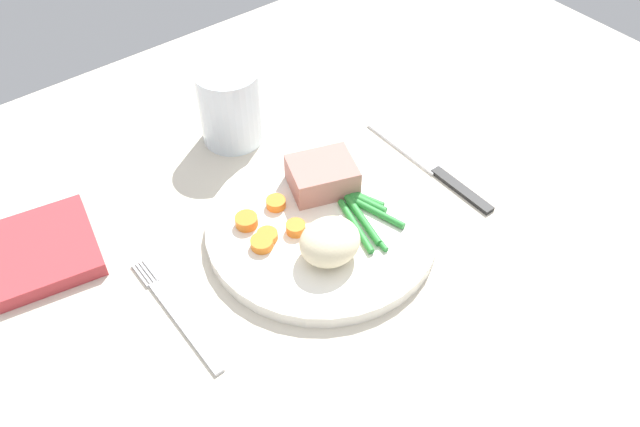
{
  "coord_description": "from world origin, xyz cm",
  "views": [
    {
      "loc": [
        -31.69,
        -37.42,
        55.35
      ],
      "look_at": [
        -2.27,
        0.33,
        4.6
      ],
      "focal_mm": 36.05,
      "sensor_mm": 36.0,
      "label": 1
    }
  ],
  "objects_px": {
    "meat_portion": "(322,176)",
    "knife": "(430,167)",
    "napkin": "(42,250)",
    "dinner_plate": "(320,225)",
    "water_glass": "(231,110)",
    "fork": "(176,314)"
  },
  "relations": [
    {
      "from": "meat_portion",
      "to": "knife",
      "type": "xyz_separation_m",
      "value": [
        0.13,
        -0.04,
        -0.03
      ]
    },
    {
      "from": "napkin",
      "to": "knife",
      "type": "bearing_deg",
      "value": -20.04
    },
    {
      "from": "dinner_plate",
      "to": "meat_portion",
      "type": "bearing_deg",
      "value": 49.4
    },
    {
      "from": "meat_portion",
      "to": "knife",
      "type": "distance_m",
      "value": 0.14
    },
    {
      "from": "meat_portion",
      "to": "napkin",
      "type": "xyz_separation_m",
      "value": [
        -0.29,
        0.11,
        -0.02
      ]
    },
    {
      "from": "meat_portion",
      "to": "knife",
      "type": "bearing_deg",
      "value": -17.78
    },
    {
      "from": "meat_portion",
      "to": "water_glass",
      "type": "bearing_deg",
      "value": 98.41
    },
    {
      "from": "dinner_plate",
      "to": "napkin",
      "type": "xyz_separation_m",
      "value": [
        -0.26,
        0.15,
        0.0
      ]
    },
    {
      "from": "knife",
      "to": "dinner_plate",
      "type": "bearing_deg",
      "value": 177.8
    },
    {
      "from": "knife",
      "to": "water_glass",
      "type": "xyz_separation_m",
      "value": [
        -0.16,
        0.2,
        0.04
      ]
    },
    {
      "from": "fork",
      "to": "water_glass",
      "type": "relative_size",
      "value": 1.67
    },
    {
      "from": "dinner_plate",
      "to": "knife",
      "type": "bearing_deg",
      "value": -0.97
    },
    {
      "from": "meat_portion",
      "to": "knife",
      "type": "height_order",
      "value": "meat_portion"
    },
    {
      "from": "meat_portion",
      "to": "dinner_plate",
      "type": "bearing_deg",
      "value": -130.6
    },
    {
      "from": "knife",
      "to": "napkin",
      "type": "distance_m",
      "value": 0.45
    },
    {
      "from": "water_glass",
      "to": "fork",
      "type": "bearing_deg",
      "value": -134.61
    },
    {
      "from": "knife",
      "to": "water_glass",
      "type": "relative_size",
      "value": 2.07
    },
    {
      "from": "meat_portion",
      "to": "fork",
      "type": "height_order",
      "value": "meat_portion"
    },
    {
      "from": "napkin",
      "to": "meat_portion",
      "type": "bearing_deg",
      "value": -21.06
    },
    {
      "from": "meat_portion",
      "to": "napkin",
      "type": "bearing_deg",
      "value": 158.94
    },
    {
      "from": "meat_portion",
      "to": "water_glass",
      "type": "xyz_separation_m",
      "value": [
        -0.02,
        0.15,
        0.01
      ]
    },
    {
      "from": "dinner_plate",
      "to": "knife",
      "type": "xyz_separation_m",
      "value": [
        0.17,
        -0.0,
        -0.01
      ]
    }
  ]
}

